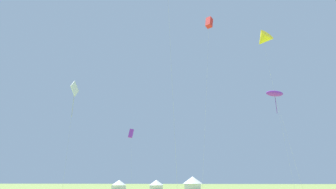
% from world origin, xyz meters
% --- Properties ---
extents(kite_white_diamond, '(0.40, 2.53, 16.54)m').
position_xyz_m(kite_white_diamond, '(-14.24, 33.71, 14.98)').
color(kite_white_diamond, white).
rests_on(kite_white_diamond, ground).
extents(kite_yellow_delta, '(4.61, 4.72, 31.04)m').
position_xyz_m(kite_yellow_delta, '(17.39, 47.45, 29.13)').
color(kite_yellow_delta, yellow).
rests_on(kite_yellow_delta, ground).
extents(kite_red_box, '(2.56, 2.41, 24.45)m').
position_xyz_m(kite_red_box, '(5.96, 31.38, 23.54)').
color(kite_red_box, red).
rests_on(kite_red_box, ground).
extents(kite_purple_box, '(1.77, 2.18, 12.66)m').
position_xyz_m(kite_purple_box, '(-10.33, 52.90, 11.69)').
color(kite_purple_box, purple).
rests_on(kite_purple_box, ground).
extents(kite_purple_parafoil, '(3.43, 2.22, 15.19)m').
position_xyz_m(kite_purple_parafoil, '(15.47, 37.62, 14.62)').
color(kite_purple_parafoil, purple).
rests_on(kite_purple_parafoil, ground).
extents(festival_tent_center, '(3.68, 3.68, 2.39)m').
position_xyz_m(festival_tent_center, '(-17.04, 68.76, 1.33)').
color(festival_tent_center, white).
rests_on(festival_tent_center, ground).
extents(festival_tent_right, '(3.69, 3.69, 2.40)m').
position_xyz_m(festival_tent_right, '(-7.29, 68.76, 1.33)').
color(festival_tent_right, white).
rests_on(festival_tent_right, ground).
extents(festival_tent_left, '(4.94, 4.94, 3.21)m').
position_xyz_m(festival_tent_left, '(1.93, 68.76, 1.78)').
color(festival_tent_left, white).
rests_on(festival_tent_left, ground).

